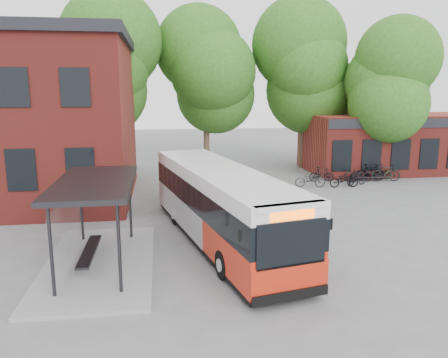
{
  "coord_description": "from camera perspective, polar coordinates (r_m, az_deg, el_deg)",
  "views": [
    {
      "loc": [
        -2.39,
        -15.06,
        5.69
      ],
      "look_at": [
        0.23,
        2.81,
        2.0
      ],
      "focal_mm": 35.0,
      "sensor_mm": 36.0,
      "label": 1
    }
  ],
  "objects": [
    {
      "name": "tree_2",
      "position": [
        32.75,
        10.35,
        11.03
      ],
      "size": [
        7.92,
        7.92,
        11.0
      ],
      "primitive_type": null,
      "color": "#265516",
      "rests_on": "ground"
    },
    {
      "name": "bicycle_7",
      "position": [
        29.48,
        20.4,
        0.79
      ],
      "size": [
        1.91,
        0.78,
        1.11
      ],
      "primitive_type": "imported",
      "rotation": [
        0.0,
        0.0,
        1.43
      ],
      "color": "black",
      "rests_on": "ground"
    },
    {
      "name": "tree_0",
      "position": [
        31.27,
        -15.24,
        10.8
      ],
      "size": [
        7.92,
        7.92,
        11.0
      ],
      "primitive_type": null,
      "color": "#265516",
      "rests_on": "ground"
    },
    {
      "name": "bicycle_0",
      "position": [
        26.42,
        11.18,
        -0.09
      ],
      "size": [
        1.86,
        0.98,
        0.93
      ],
      "primitive_type": "imported",
      "rotation": [
        0.0,
        0.0,
        1.36
      ],
      "color": "#25262B",
      "rests_on": "ground"
    },
    {
      "name": "tree_3",
      "position": [
        31.15,
        21.54,
        8.82
      ],
      "size": [
        7.04,
        7.04,
        9.28
      ],
      "primitive_type": null,
      "color": "#265516",
      "rests_on": "ground"
    },
    {
      "name": "bike_rail",
      "position": [
        28.18,
        16.29,
        -0.18
      ],
      "size": [
        5.2,
        0.1,
        0.38
      ],
      "primitive_type": null,
      "color": "#27272A",
      "rests_on": "ground"
    },
    {
      "name": "bus_shelter",
      "position": [
        14.84,
        -16.23,
        -5.53
      ],
      "size": [
        3.6,
        7.0,
        2.9
      ],
      "primitive_type": null,
      "color": "#27272A",
      "rests_on": "ground"
    },
    {
      "name": "bicycle_3",
      "position": [
        27.62,
        16.93,
        0.13
      ],
      "size": [
        1.6,
        0.92,
        0.93
      ],
      "primitive_type": "imported",
      "rotation": [
        0.0,
        0.0,
        1.91
      ],
      "color": "black",
      "rests_on": "ground"
    },
    {
      "name": "bicycle_1",
      "position": [
        28.18,
        12.6,
        0.59
      ],
      "size": [
        1.59,
        0.55,
        0.94
      ],
      "primitive_type": "imported",
      "rotation": [
        0.0,
        0.0,
        1.5
      ],
      "color": "black",
      "rests_on": "ground"
    },
    {
      "name": "bicycle_4",
      "position": [
        28.87,
        17.14,
        0.65
      ],
      "size": [
        1.92,
        0.83,
        0.98
      ],
      "primitive_type": "imported",
      "rotation": [
        0.0,
        0.0,
        1.47
      ],
      "color": "black",
      "rests_on": "ground"
    },
    {
      "name": "tree_1",
      "position": [
        32.25,
        -2.34,
        10.67
      ],
      "size": [
        7.92,
        7.92,
        10.4
      ],
      "primitive_type": null,
      "color": "#265516",
      "rests_on": "ground"
    },
    {
      "name": "ground",
      "position": [
        16.28,
        0.64,
        -8.91
      ],
      "size": [
        100.0,
        100.0,
        0.0
      ],
      "primitive_type": "plane",
      "color": "#5D5D5F"
    },
    {
      "name": "bicycle_5",
      "position": [
        29.29,
        18.53,
        0.83
      ],
      "size": [
        1.89,
        0.82,
        1.1
      ],
      "primitive_type": "imported",
      "rotation": [
        0.0,
        0.0,
        1.4
      ],
      "color": "black",
      "rests_on": "ground"
    },
    {
      "name": "bicycle_2",
      "position": [
        26.88,
        15.4,
        -0.09
      ],
      "size": [
        1.77,
        0.66,
        0.92
      ],
      "primitive_type": "imported",
      "rotation": [
        0.0,
        0.0,
        1.54
      ],
      "color": "black",
      "rests_on": "ground"
    },
    {
      "name": "city_bus",
      "position": [
        16.44,
        -0.55,
        -3.52
      ],
      "size": [
        4.64,
        11.4,
        2.83
      ],
      "primitive_type": null,
      "rotation": [
        0.0,
        0.0,
        0.21
      ],
      "color": "red",
      "rests_on": "ground"
    },
    {
      "name": "bicycle_6",
      "position": [
        29.86,
        19.93,
        0.71
      ],
      "size": [
        1.74,
        0.99,
        0.87
      ],
      "primitive_type": "imported",
      "rotation": [
        0.0,
        0.0,
        1.84
      ],
      "color": "#0D3F1F",
      "rests_on": "ground"
    },
    {
      "name": "shop_row",
      "position": [
        34.07,
        22.49,
        4.45
      ],
      "size": [
        14.0,
        6.2,
        4.0
      ],
      "primitive_type": null,
      "color": "maroon",
      "rests_on": "ground"
    }
  ]
}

